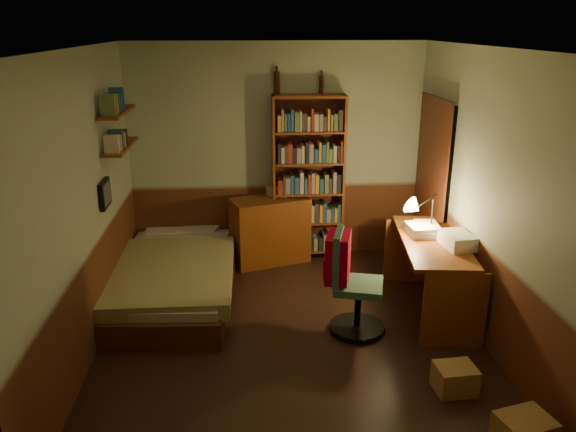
{
  "coord_description": "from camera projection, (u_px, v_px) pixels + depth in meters",
  "views": [
    {
      "loc": [
        -0.38,
        -4.63,
        2.79
      ],
      "look_at": [
        0.0,
        0.25,
        1.1
      ],
      "focal_mm": 35.0,
      "sensor_mm": 36.0,
      "label": 1
    }
  ],
  "objects": [
    {
      "name": "floor",
      "position": [
        290.0,
        335.0,
        5.3
      ],
      "size": [
        3.5,
        4.0,
        0.02
      ],
      "primitive_type": "cube",
      "color": "black",
      "rests_on": "ground"
    },
    {
      "name": "ceiling",
      "position": [
        290.0,
        47.0,
        4.45
      ],
      "size": [
        3.5,
        4.0,
        0.02
      ],
      "primitive_type": "cube",
      "color": "silver",
      "rests_on": "wall_back"
    },
    {
      "name": "wall_back",
      "position": [
        277.0,
        153.0,
        6.77
      ],
      "size": [
        3.5,
        0.02,
        2.6
      ],
      "primitive_type": "cube",
      "color": "#93A484",
      "rests_on": "ground"
    },
    {
      "name": "wall_left",
      "position": [
        83.0,
        209.0,
        4.74
      ],
      "size": [
        0.02,
        4.0,
        2.6
      ],
      "primitive_type": "cube",
      "color": "#93A484",
      "rests_on": "ground"
    },
    {
      "name": "wall_right",
      "position": [
        486.0,
        199.0,
        5.01
      ],
      "size": [
        0.02,
        4.0,
        2.6
      ],
      "primitive_type": "cube",
      "color": "#93A484",
      "rests_on": "ground"
    },
    {
      "name": "wall_front",
      "position": [
        321.0,
        318.0,
        2.98
      ],
      "size": [
        3.5,
        0.02,
        2.6
      ],
      "primitive_type": "cube",
      "color": "#93A484",
      "rests_on": "ground"
    },
    {
      "name": "doorway",
      "position": [
        432.0,
        190.0,
        6.33
      ],
      "size": [
        0.06,
        0.9,
        2.0
      ],
      "primitive_type": "cube",
      "color": "black",
      "rests_on": "ground"
    },
    {
      "name": "door_trim",
      "position": [
        429.0,
        190.0,
        6.32
      ],
      "size": [
        0.02,
        0.98,
        2.08
      ],
      "primitive_type": "cube",
      "color": "#401C0E",
      "rests_on": "ground"
    },
    {
      "name": "bed",
      "position": [
        172.0,
        264.0,
        6.01
      ],
      "size": [
        1.35,
        2.36,
        0.68
      ],
      "primitive_type": "cube",
      "rotation": [
        0.0,
        0.0,
        -0.06
      ],
      "color": "olive",
      "rests_on": "ground"
    },
    {
      "name": "dresser",
      "position": [
        270.0,
        230.0,
        6.82
      ],
      "size": [
        1.0,
        0.71,
        0.8
      ],
      "primitive_type": "cube",
      "rotation": [
        0.0,
        0.0,
        0.31
      ],
      "color": "#683211",
      "rests_on": "ground"
    },
    {
      "name": "mini_stereo",
      "position": [
        279.0,
        190.0,
        6.8
      ],
      "size": [
        0.31,
        0.28,
        0.14
      ],
      "primitive_type": "cube",
      "rotation": [
        0.0,
        0.0,
        -0.41
      ],
      "color": "#B2B2B7",
      "rests_on": "dresser"
    },
    {
      "name": "bookshelf",
      "position": [
        308.0,
        180.0,
        6.74
      ],
      "size": [
        0.86,
        0.28,
        2.01
      ],
      "primitive_type": "cube",
      "rotation": [
        0.0,
        0.0,
        -0.01
      ],
      "color": "#683211",
      "rests_on": "ground"
    },
    {
      "name": "bottle_left",
      "position": [
        277.0,
        83.0,
        6.45
      ],
      "size": [
        0.08,
        0.08,
        0.26
      ],
      "primitive_type": "cylinder",
      "rotation": [
        0.0,
        0.0,
        -0.21
      ],
      "color": "black",
      "rests_on": "bookshelf"
    },
    {
      "name": "bottle_right",
      "position": [
        321.0,
        85.0,
        6.5
      ],
      "size": [
        0.06,
        0.06,
        0.21
      ],
      "primitive_type": "cylinder",
      "rotation": [
        0.0,
        0.0,
        -0.15
      ],
      "color": "black",
      "rests_on": "bookshelf"
    },
    {
      "name": "desk",
      "position": [
        430.0,
        275.0,
        5.64
      ],
      "size": [
        0.76,
        1.5,
        0.77
      ],
      "primitive_type": "cube",
      "rotation": [
        0.0,
        0.0,
        -0.12
      ],
      "color": "#683211",
      "rests_on": "ground"
    },
    {
      "name": "paper_stack",
      "position": [
        458.0,
        240.0,
        5.31
      ],
      "size": [
        0.29,
        0.37,
        0.14
      ],
      "primitive_type": "cube",
      "rotation": [
        0.0,
        0.0,
        0.13
      ],
      "color": "silver",
      "rests_on": "desk"
    },
    {
      "name": "desk_lamp",
      "position": [
        433.0,
        206.0,
        5.62
      ],
      "size": [
        0.21,
        0.21,
        0.55
      ],
      "primitive_type": "cone",
      "rotation": [
        0.0,
        0.0,
        0.29
      ],
      "color": "black",
      "rests_on": "desk"
    },
    {
      "name": "office_chair",
      "position": [
        359.0,
        278.0,
        5.19
      ],
      "size": [
        0.67,
        0.62,
        1.11
      ],
      "primitive_type": "cube",
      "rotation": [
        0.0,
        0.0,
        -0.27
      ],
      "color": "#385F46",
      "rests_on": "ground"
    },
    {
      "name": "red_jacket",
      "position": [
        383.0,
        196.0,
        4.98
      ],
      "size": [
        0.3,
        0.42,
        0.45
      ],
      "primitive_type": "cube",
      "rotation": [
        0.0,
        0.0,
        0.28
      ],
      "color": "#B0021D",
      "rests_on": "office_chair"
    },
    {
      "name": "wall_shelf_lower",
      "position": [
        121.0,
        146.0,
        5.69
      ],
      "size": [
        0.2,
        0.9,
        0.03
      ],
      "primitive_type": "cube",
      "color": "#683211",
      "rests_on": "wall_left"
    },
    {
      "name": "wall_shelf_upper",
      "position": [
        117.0,
        112.0,
        5.58
      ],
      "size": [
        0.2,
        0.9,
        0.03
      ],
      "primitive_type": "cube",
      "color": "#683211",
      "rests_on": "wall_left"
    },
    {
      "name": "framed_picture",
      "position": [
        105.0,
        194.0,
        5.33
      ],
      "size": [
        0.04,
        0.32,
        0.26
      ],
      "primitive_type": "cube",
      "color": "black",
      "rests_on": "wall_left"
    },
    {
      "name": "cardboard_box_b",
      "position": [
        455.0,
        378.0,
        4.46
      ],
      "size": [
        0.33,
        0.28,
        0.22
      ],
      "primitive_type": "cube",
      "rotation": [
        0.0,
        0.0,
        0.07
      ],
      "color": "olive",
      "rests_on": "ground"
    }
  ]
}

